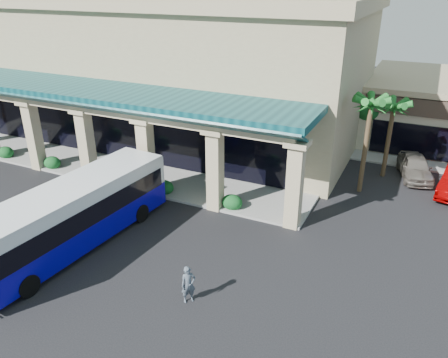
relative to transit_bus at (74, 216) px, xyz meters
The scene contains 9 objects.
ground 3.47m from the transit_bus, 18.87° to the left, with size 110.00×110.00×0.00m, color black.
main_building 18.21m from the transit_bus, 106.62° to the left, with size 30.80×14.80×11.35m, color tan, non-canonical shape.
arcade 9.39m from the transit_bus, 123.05° to the left, with size 30.00×6.20×5.70m, color #0A3A41, non-canonical shape.
palm_0 16.66m from the transit_bus, 46.41° to the left, with size 2.40×2.40×6.60m, color #196020, non-canonical shape.
palm_1 19.52m from the transit_bus, 50.36° to the left, with size 2.40×2.40×5.80m, color #196020, non-canonical shape.
broadleaf_tree 22.57m from the transit_bus, 62.47° to the left, with size 2.60×2.60×4.81m, color #104A1B, non-canonical shape.
transit_bus is the anchor object (origin of this frame).
pedestrian 7.10m from the transit_bus, 10.43° to the right, with size 0.59×0.39×1.63m, color #47525E.
car_silver 21.17m from the transit_bus, 47.53° to the left, with size 1.76×4.37×1.49m, color gray.
Camera 1 is at (11.31, -14.32, 11.88)m, focal length 35.00 mm.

